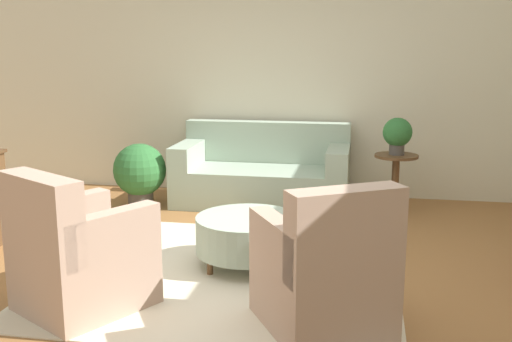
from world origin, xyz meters
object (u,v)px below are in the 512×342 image
object	(u,v)px
armchair_right	(326,274)
ottoman_table	(248,234)
potted_plant_floor	(140,172)
couch	(263,175)
armchair_left	(77,257)
potted_plant_on_side_table	(397,134)
side_table	(395,175)

from	to	relation	value
armchair_right	ottoman_table	distance (m)	1.27
armchair_right	potted_plant_floor	bearing A→B (deg)	130.45
couch	armchair_left	distance (m)	3.23
potted_plant_floor	ottoman_table	bearing A→B (deg)	-46.19
couch	potted_plant_on_side_table	distance (m)	1.63
armchair_right	potted_plant_on_side_table	size ratio (longest dim) A/B	2.63
couch	armchair_left	size ratio (longest dim) A/B	1.90
potted_plant_on_side_table	side_table	bearing A→B (deg)	-90.00
couch	side_table	size ratio (longest dim) A/B	2.99
couch	side_table	xyz separation A→B (m)	(1.51, -0.24, 0.11)
couch	potted_plant_on_side_table	world-z (taller)	potted_plant_on_side_table
ottoman_table	potted_plant_floor	bearing A→B (deg)	133.81
armchair_left	side_table	xyz separation A→B (m)	(2.28, 2.90, 0.06)
armchair_right	potted_plant_on_side_table	bearing A→B (deg)	79.05
couch	potted_plant_floor	size ratio (longest dim) A/B	2.72
potted_plant_on_side_table	couch	bearing A→B (deg)	170.86
ottoman_table	side_table	xyz separation A→B (m)	(1.28, 1.85, 0.17)
armchair_right	potted_plant_floor	size ratio (longest dim) A/B	1.43
couch	ottoman_table	distance (m)	2.11
side_table	potted_plant_on_side_table	bearing A→B (deg)	90.00
armchair_right	couch	bearing A→B (deg)	106.77
potted_plant_on_side_table	potted_plant_floor	bearing A→B (deg)	-176.00
armchair_left	potted_plant_on_side_table	world-z (taller)	potted_plant_on_side_table
ottoman_table	potted_plant_on_side_table	xyz separation A→B (m)	(1.28, 1.85, 0.62)
couch	side_table	bearing A→B (deg)	-9.14
armchair_left	potted_plant_floor	distance (m)	2.76
ottoman_table	couch	bearing A→B (deg)	96.27
armchair_left	potted_plant_on_side_table	xyz separation A→B (m)	(2.28, 2.90, 0.51)
armchair_left	potted_plant_floor	bearing A→B (deg)	102.22
armchair_right	side_table	world-z (taller)	armchair_right
ottoman_table	side_table	bearing A→B (deg)	55.40
ottoman_table	potted_plant_on_side_table	bearing A→B (deg)	55.40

